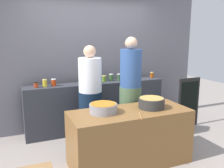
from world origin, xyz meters
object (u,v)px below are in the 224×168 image
object	(u,v)px
preserve_jar_3	(81,80)
cook_with_tongs	(91,101)
preserve_jar_8	(119,77)
cooking_pot_center	(151,103)
cook_in_cap	(130,97)
chalkboard_sign	(188,102)
preserve_jar_11	(152,75)
preserve_jar_1	(45,83)
preserve_jar_6	(104,78)
wooden_spoon	(141,116)
preserve_jar_4	(90,80)
cooking_pot_left	(103,108)
preserve_jar_2	(54,82)
preserve_jar_10	(135,77)
preserve_jar_0	(36,85)
preserve_jar_9	(129,76)
preserve_jar_7	(111,77)
preserve_jar_5	(96,80)

from	to	relation	value
preserve_jar_3	cook_with_tongs	distance (m)	0.62
preserve_jar_8	cooking_pot_center	size ratio (longest dim) A/B	0.37
cook_in_cap	chalkboard_sign	world-z (taller)	cook_in_cap
preserve_jar_8	preserve_jar_3	bearing A→B (deg)	-179.75
preserve_jar_11	cook_in_cap	xyz separation A→B (m)	(-0.95, -0.85, -0.18)
preserve_jar_1	preserve_jar_6	bearing A→B (deg)	2.42
preserve_jar_6	wooden_spoon	xyz separation A→B (m)	(-0.15, -1.71, -0.20)
preserve_jar_4	cooking_pot_left	size ratio (longest dim) A/B	0.31
cooking_pot_center	cook_with_tongs	size ratio (longest dim) A/B	0.23
preserve_jar_3	preserve_jar_4	bearing A→B (deg)	-10.61
preserve_jar_4	wooden_spoon	bearing A→B (deg)	-84.64
preserve_jar_11	cooking_pot_center	distance (m)	1.71
preserve_jar_2	preserve_jar_3	distance (m)	0.51
preserve_jar_3	cooking_pot_left	xyz separation A→B (m)	(-0.07, -1.34, -0.16)
preserve_jar_4	preserve_jar_10	distance (m)	0.96
preserve_jar_3	cook_in_cap	bearing A→B (deg)	-53.27
preserve_jar_0	preserve_jar_4	xyz separation A→B (m)	(0.97, -0.01, 0.01)
preserve_jar_1	preserve_jar_9	world-z (taller)	preserve_jar_1
preserve_jar_7	chalkboard_sign	bearing A→B (deg)	-24.52
cooking_pot_left	wooden_spoon	bearing A→B (deg)	-40.98
preserve_jar_7	preserve_jar_5	bearing A→B (deg)	-160.12
preserve_jar_6	preserve_jar_10	xyz separation A→B (m)	(0.66, -0.04, 0.00)
preserve_jar_10	cooking_pot_left	size ratio (longest dim) A/B	0.31
preserve_jar_2	cooking_pot_left	world-z (taller)	preserve_jar_2
cooking_pot_center	cook_with_tongs	bearing A→B (deg)	128.06
preserve_jar_3	preserve_jar_0	bearing A→B (deg)	-178.28
preserve_jar_9	preserve_jar_10	size ratio (longest dim) A/B	0.96
preserve_jar_11	cook_with_tongs	bearing A→B (deg)	-158.90
preserve_jar_10	cook_with_tongs	world-z (taller)	cook_with_tongs
preserve_jar_9	cooking_pot_center	distance (m)	1.52
cooking_pot_center	cook_with_tongs	distance (m)	1.07
wooden_spoon	cook_in_cap	xyz separation A→B (m)	(0.29, 0.86, 0.02)
preserve_jar_2	preserve_jar_8	size ratio (longest dim) A/B	0.92
preserve_jar_10	preserve_jar_11	bearing A→B (deg)	5.92
preserve_jar_7	preserve_jar_11	size ratio (longest dim) A/B	1.15
preserve_jar_6	cook_with_tongs	bearing A→B (deg)	-128.36
preserve_jar_4	preserve_jar_8	world-z (taller)	preserve_jar_8
preserve_jar_5	preserve_jar_10	world-z (taller)	preserve_jar_5
cooking_pot_left	cooking_pot_center	distance (m)	0.73
preserve_jar_7	cooking_pot_center	distance (m)	1.47
preserve_jar_0	preserve_jar_1	distance (m)	0.15
preserve_jar_1	cooking_pot_left	size ratio (longest dim) A/B	0.34
preserve_jar_6	preserve_jar_11	xyz separation A→B (m)	(1.09, 0.00, 0.00)
preserve_jar_6	cooking_pot_left	xyz separation A→B (m)	(-0.54, -1.37, -0.14)
cook_in_cap	preserve_jar_9	bearing A→B (deg)	65.16
preserve_jar_9	preserve_jar_1	bearing A→B (deg)	-177.38
preserve_jar_3	preserve_jar_11	bearing A→B (deg)	1.35
preserve_jar_2	preserve_jar_11	distance (m)	2.06
cooking_pot_left	preserve_jar_6	bearing A→B (deg)	68.43
cook_with_tongs	cook_in_cap	xyz separation A→B (m)	(0.61, -0.25, 0.07)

